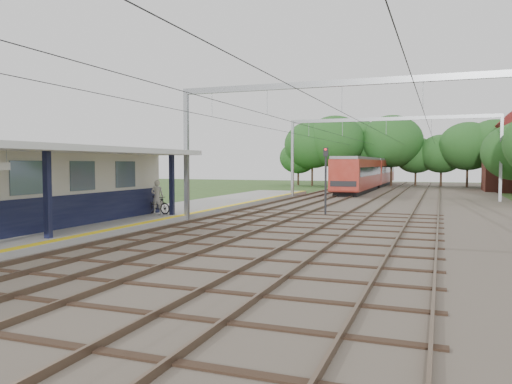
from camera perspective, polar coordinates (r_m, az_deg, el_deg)
The scene contains 13 objects.
ground at distance 11.77m, azimuth -21.46°, elevation -12.19°, with size 160.00×160.00×0.00m, color #2D4C1E.
ballast_bed at distance 38.71m, azimuth 14.97°, elevation -1.35°, with size 18.00×90.00×0.10m, color #473D33.
platform at distance 27.20m, azimuth -13.55°, elevation -2.98°, with size 5.00×52.00×0.35m, color gray.
yellow_stripe at distance 25.99m, azimuth -9.43°, elevation -2.82°, with size 0.45×52.00×0.01m, color yellow.
station_building at distance 22.60m, azimuth -26.52°, elevation 0.27°, with size 3.41×18.00×3.40m.
canopy at distance 21.09m, azimuth -26.56°, elevation 4.43°, with size 6.40×20.00×3.44m.
rail_tracks at distance 39.01m, azimuth 11.31°, elevation -1.08°, with size 11.80×88.00×0.15m.
catenary_system at distance 34.05m, azimuth 13.31°, elevation 7.26°, with size 17.22×88.00×7.00m.
tree_band at distance 65.67m, azimuth 17.15°, elevation 4.72°, with size 31.72×30.88×8.82m.
person at distance 27.56m, azimuth -11.22°, elevation -0.56°, with size 0.68×0.45×1.86m, color beige.
bicycle at distance 27.59m, azimuth -11.19°, elevation -1.45°, with size 0.47×1.66×1.00m, color black.
train at distance 61.87m, azimuth 12.86°, elevation 2.22°, with size 2.78×34.57×3.66m.
signal_post at distance 29.14m, azimuth 7.97°, elevation 1.98°, with size 0.29×0.26×4.01m.
Camera 1 is at (7.62, -8.42, 3.09)m, focal length 35.00 mm.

